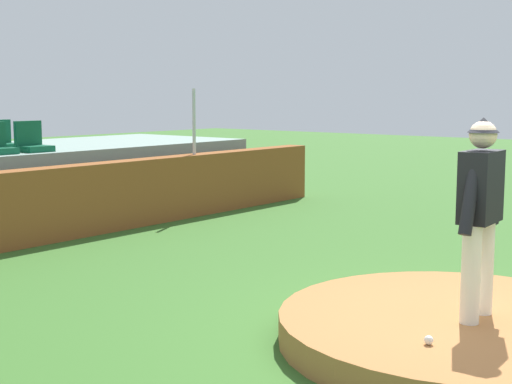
{
  "coord_description": "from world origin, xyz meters",
  "views": [
    {
      "loc": [
        -6.02,
        -2.51,
        2.18
      ],
      "look_at": [
        0.0,
        2.36,
        1.16
      ],
      "focal_mm": 51.75,
      "sensor_mm": 36.0,
      "label": 1
    }
  ],
  "objects": [
    {
      "name": "stadium_chair_3",
      "position": [
        1.04,
        7.91,
        1.41
      ],
      "size": [
        0.48,
        0.44,
        0.5
      ],
      "rotation": [
        0.0,
        0.0,
        3.14
      ],
      "color": "#0E5234",
      "rests_on": "bleacher_platform"
    },
    {
      "name": "pitchers_mound",
      "position": [
        0.0,
        0.0,
        0.13
      ],
      "size": [
        3.28,
        3.28,
        0.26
      ],
      "primitive_type": "cylinder",
      "color": "#A96C3B",
      "rests_on": "ground_plane"
    },
    {
      "name": "brick_barrier",
      "position": [
        0.0,
        6.75,
        0.55
      ],
      "size": [
        13.7,
        0.4,
        1.11
      ],
      "primitive_type": "cube",
      "color": "brown",
      "rests_on": "ground_plane"
    },
    {
      "name": "fence_post_right",
      "position": [
        3.65,
        6.75,
        1.7
      ],
      "size": [
        0.06,
        0.06,
        1.18
      ],
      "primitive_type": "cylinder",
      "color": "silver",
      "rests_on": "brick_barrier"
    },
    {
      "name": "pitcher",
      "position": [
        -0.01,
        -0.1,
        1.27
      ],
      "size": [
        0.82,
        0.29,
        1.74
      ],
      "rotation": [
        0.0,
        0.0,
        0.06
      ],
      "color": "white",
      "rests_on": "pitchers_mound"
    },
    {
      "name": "baseball",
      "position": [
        -0.9,
        -0.09,
        0.3
      ],
      "size": [
        0.07,
        0.07,
        0.07
      ],
      "primitive_type": "sphere",
      "color": "white",
      "rests_on": "pitchers_mound"
    },
    {
      "name": "ground_plane",
      "position": [
        0.0,
        0.0,
        0.0
      ],
      "size": [
        60.0,
        60.0,
        0.0
      ],
      "primitive_type": "plane",
      "color": "#356625"
    },
    {
      "name": "stadium_chair_7",
      "position": [
        1.02,
        8.78,
        1.41
      ],
      "size": [
        0.48,
        0.44,
        0.5
      ],
      "rotation": [
        0.0,
        0.0,
        3.14
      ],
      "color": "#0E5234",
      "rests_on": "bleacher_platform"
    }
  ]
}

